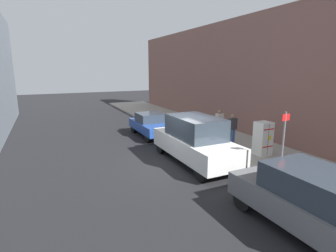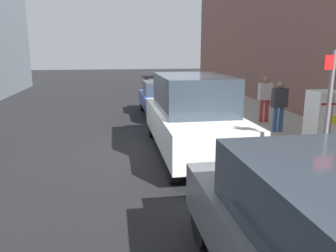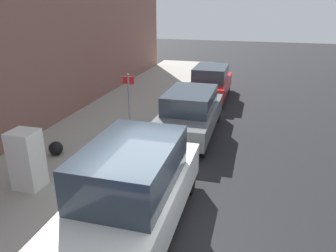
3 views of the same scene
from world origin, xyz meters
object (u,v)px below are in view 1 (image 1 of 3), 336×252
object	(u,v)px
parked_hatchback_blue	(151,124)
parked_suv_gray	(319,204)
fire_hydrant	(164,122)
trash_bag	(303,161)
parked_van_white	(195,140)
pedestrian_walking_far	(219,121)
street_sign_post	(283,144)
pedestrian_standing_near	(232,127)
discarded_refrigerator	(263,138)

from	to	relation	value
parked_hatchback_blue	parked_suv_gray	bearing A→B (deg)	90.00
fire_hydrant	trash_bag	bearing A→B (deg)	103.58
parked_hatchback_blue	parked_van_white	xyz separation A→B (m)	(0.00, 5.47, 0.32)
parked_hatchback_blue	parked_van_white	distance (m)	5.47
pedestrian_walking_far	parked_hatchback_blue	xyz separation A→B (m)	(3.46, -2.62, -0.37)
trash_bag	street_sign_post	bearing A→B (deg)	19.36
pedestrian_standing_near	parked_suv_gray	xyz separation A→B (m)	(3.24, 7.45, -0.21)
fire_hydrant	parked_suv_gray	world-z (taller)	parked_suv_gray
pedestrian_walking_far	parked_suv_gray	size ratio (longest dim) A/B	0.35
pedestrian_walking_far	parked_suv_gray	distance (m)	9.61
parked_hatchback_blue	parked_van_white	bearing A→B (deg)	90.00
discarded_refrigerator	parked_suv_gray	bearing A→B (deg)	57.70
street_sign_post	trash_bag	distance (m)	2.77
pedestrian_walking_far	parked_hatchback_blue	distance (m)	4.36
pedestrian_standing_near	street_sign_post	bearing A→B (deg)	-113.98
trash_bag	pedestrian_walking_far	distance (m)	5.68
street_sign_post	pedestrian_standing_near	distance (m)	5.27
trash_bag	parked_van_white	size ratio (longest dim) A/B	0.09
street_sign_post	pedestrian_standing_near	xyz separation A→B (m)	(-1.77, -4.94, -0.52)
discarded_refrigerator	fire_hydrant	world-z (taller)	discarded_refrigerator
parked_hatchback_blue	parked_suv_gray	world-z (taller)	parked_suv_gray
parked_van_white	parked_suv_gray	xyz separation A→B (m)	(0.00, 6.12, -0.16)
street_sign_post	fire_hydrant	size ratio (longest dim) A/B	3.63
discarded_refrigerator	street_sign_post	bearing A→B (deg)	55.94
parked_van_white	street_sign_post	bearing A→B (deg)	112.20
parked_hatchback_blue	parked_suv_gray	distance (m)	11.58
parked_van_white	discarded_refrigerator	bearing A→B (deg)	165.81
pedestrian_standing_near	parked_hatchback_blue	xyz separation A→B (m)	(3.24, -4.13, -0.36)
discarded_refrigerator	parked_hatchback_blue	bearing A→B (deg)	-62.15
fire_hydrant	pedestrian_walking_far	world-z (taller)	pedestrian_walking_far
discarded_refrigerator	pedestrian_standing_near	size ratio (longest dim) A/B	0.98
fire_hydrant	pedestrian_walking_far	xyz separation A→B (m)	(-1.95, 3.89, 0.60)
fire_hydrant	parked_hatchback_blue	size ratio (longest dim) A/B	0.19
discarded_refrigerator	pedestrian_standing_near	xyz separation A→B (m)	(0.09, -2.18, 0.15)
trash_bag	pedestrian_standing_near	bearing A→B (deg)	-82.22
fire_hydrant	pedestrian_standing_near	distance (m)	5.70
pedestrian_standing_near	parked_hatchback_blue	world-z (taller)	pedestrian_standing_near
pedestrian_standing_near	parked_van_white	xyz separation A→B (m)	(3.24, 1.34, -0.04)
pedestrian_walking_far	pedestrian_standing_near	distance (m)	1.52
parked_hatchback_blue	trash_bag	bearing A→B (deg)	114.75
discarded_refrigerator	pedestrian_walking_far	world-z (taller)	pedestrian_walking_far
fire_hydrant	parked_suv_gray	distance (m)	12.94
trash_bag	parked_suv_gray	size ratio (longest dim) A/B	0.10
trash_bag	parked_suv_gray	distance (m)	5.09
street_sign_post	parked_suv_gray	xyz separation A→B (m)	(1.47, 2.52, -0.73)
parked_van_white	parked_suv_gray	world-z (taller)	parked_van_white
street_sign_post	parked_van_white	xyz separation A→B (m)	(1.47, -3.60, -0.57)
pedestrian_walking_far	pedestrian_standing_near	size ratio (longest dim) A/B	1.01
street_sign_post	trash_bag	size ratio (longest dim) A/B	5.76
pedestrian_standing_near	parked_hatchback_blue	size ratio (longest dim) A/B	0.42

